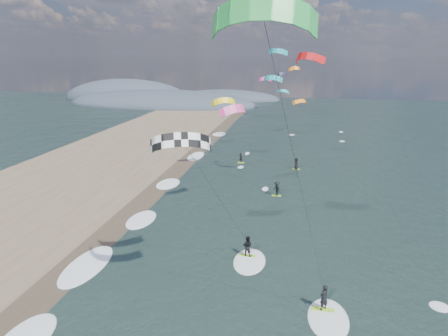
# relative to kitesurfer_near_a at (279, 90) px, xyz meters

# --- Properties ---
(wet_sand_strip) EXTENTS (3.00, 240.00, 0.00)m
(wet_sand_strip) POSITION_rel_kitesurfer_near_a_xyz_m (-16.04, 10.85, -14.76)
(wet_sand_strip) COLOR #382D23
(wet_sand_strip) RESTS_ON ground
(coastal_hills) EXTENTS (80.00, 41.00, 15.00)m
(coastal_hills) POSITION_rel_kitesurfer_near_a_xyz_m (-48.88, 108.72, -14.76)
(coastal_hills) COLOR #3D4756
(coastal_hills) RESTS_ON ground
(kitesurfer_near_a) EXTENTS (7.85, 8.34, 18.92)m
(kitesurfer_near_a) POSITION_rel_kitesurfer_near_a_xyz_m (0.00, 0.00, 0.00)
(kitesurfer_near_a) COLOR #9FDA26
(kitesurfer_near_a) RESTS_ON ground
(kitesurfer_near_b) EXTENTS (7.20, 8.75, 12.34)m
(kitesurfer_near_b) POSITION_rel_kitesurfer_near_a_xyz_m (-5.03, 6.57, -6.87)
(kitesurfer_near_b) COLOR #9FDA26
(kitesurfer_near_b) RESTS_ON ground
(far_kitesurfers) EXTENTS (9.61, 14.03, 1.76)m
(far_kitesurfers) POSITION_rel_kitesurfer_near_a_xyz_m (-1.38, 31.01, -13.90)
(far_kitesurfers) COLOR #9FDA26
(far_kitesurfers) RESTS_ON ground
(bg_kite_field) EXTENTS (13.76, 79.25, 11.03)m
(bg_kite_field) POSITION_rel_kitesurfer_near_a_xyz_m (-3.17, 54.43, -2.84)
(bg_kite_field) COLOR teal
(bg_kite_field) RESTS_ON ground
(shoreline_surf) EXTENTS (2.40, 79.40, 0.11)m
(shoreline_surf) POSITION_rel_kitesurfer_near_a_xyz_m (-14.84, 15.60, -14.76)
(shoreline_surf) COLOR white
(shoreline_surf) RESTS_ON ground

